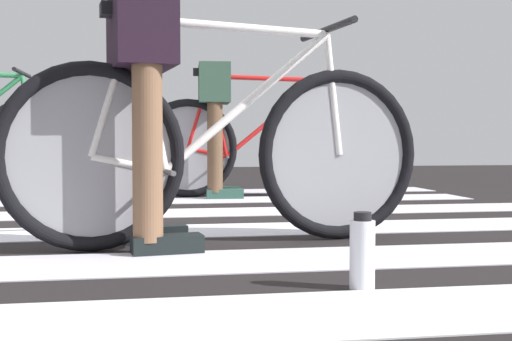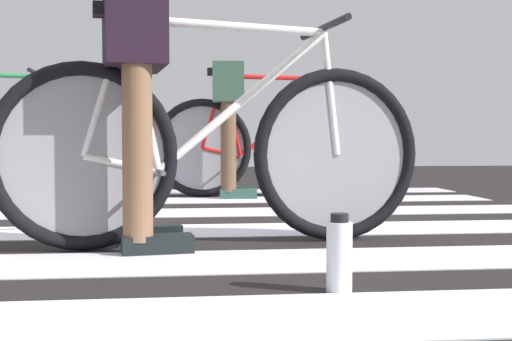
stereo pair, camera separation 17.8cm
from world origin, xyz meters
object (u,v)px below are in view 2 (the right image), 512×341
cyclist_1_of_3 (135,85)px  bicycle_1_of_3 (215,149)px  cyclist_3_of_3 (229,111)px  bicycle_3_of_3 (272,144)px  water_bottle (339,255)px

cyclist_1_of_3 → bicycle_1_of_3: bearing=-0.0°
bicycle_1_of_3 → cyclist_3_of_3: size_ratio=1.79×
cyclist_1_of_3 → cyclist_3_of_3: bearing=68.6°
cyclist_1_of_3 → bicycle_3_of_3: cyclist_1_of_3 is taller
bicycle_1_of_3 → water_bottle: bicycle_1_of_3 is taller
cyclist_1_of_3 → cyclist_3_of_3: size_ratio=1.01×
water_bottle → cyclist_3_of_3: bearing=91.8°
cyclist_3_of_3 → water_bottle: cyclist_3_of_3 is taller
cyclist_1_of_3 → water_bottle: bearing=-61.4°
bicycle_1_of_3 → water_bottle: 0.94m
bicycle_1_of_3 → cyclist_1_of_3: (-0.31, -0.05, 0.24)m
bicycle_3_of_3 → water_bottle: size_ratio=7.95×
water_bottle → bicycle_3_of_3: bearing=85.9°
cyclist_1_of_3 → cyclist_3_of_3: (0.51, 2.24, -0.00)m
cyclist_3_of_3 → bicycle_3_of_3: bearing=0.0°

